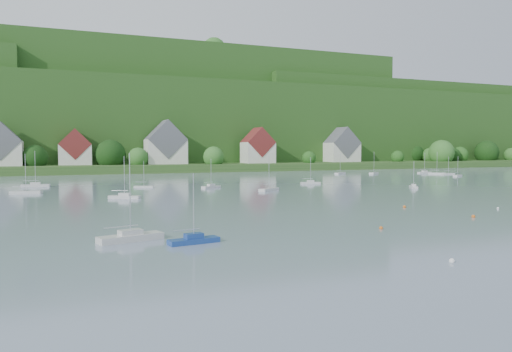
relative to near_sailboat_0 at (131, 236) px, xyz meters
The scene contains 15 objects.
far_shore_strip 165.82m from the near_sailboat_0, 79.79° to the left, with size 600.00×60.00×3.00m, color #284E1D.
forested_ridge 234.74m from the near_sailboat_0, 82.68° to the left, with size 620.00×181.22×69.89m.
village_building_0 152.63m from the near_sailboat_0, 99.68° to the left, with size 14.00×10.40×16.00m.
village_building_1 152.42m from the near_sailboat_0, 90.23° to the left, with size 12.00×9.36×14.00m.
village_building_2 155.36m from the near_sailboat_0, 77.19° to the left, with size 16.00×11.44×18.00m.
village_building_3 166.95m from the near_sailboat_0, 63.50° to the left, with size 13.00×10.40×15.50m.
village_building_4 194.43m from the near_sailboat_0, 52.07° to the left, with size 15.00×10.40×16.50m.
near_sailboat_0 is the anchor object (origin of this frame).
near_sailboat_1 6.68m from the near_sailboat_0, 32.94° to the right, with size 5.30×2.25×6.93m.
mooring_buoy_0 28.22m from the near_sailboat_0, ahead, with size 0.43×0.43×0.43m, color orange.
mooring_buoy_1 30.29m from the near_sailboat_0, 40.08° to the right, with size 0.46×0.46×0.46m, color white.
mooring_buoy_2 45.44m from the near_sailboat_0, ahead, with size 0.50×0.50×0.50m, color orange.
mooring_buoy_3 45.84m from the near_sailboat_0, 16.03° to the left, with size 0.48×0.48×0.48m, color orange.
mooring_buoy_4 56.70m from the near_sailboat_0, ahead, with size 0.38×0.38×0.38m, color white.
far_sailboat_cluster 87.40m from the near_sailboat_0, 65.33° to the left, with size 187.25×79.59×8.71m.
Camera 1 is at (-36.03, -13.83, 9.35)m, focal length 34.67 mm.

